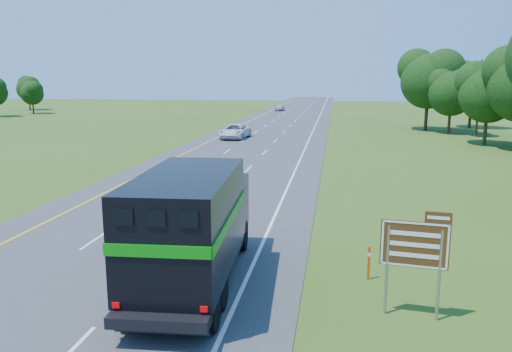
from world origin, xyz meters
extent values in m
cube|color=#38383A|center=(0.00, 50.00, 0.02)|extent=(15.00, 260.00, 0.04)
cube|color=yellow|center=(-5.50, 50.00, 0.04)|extent=(0.15, 260.00, 0.01)
cube|color=white|center=(5.50, 50.00, 0.04)|extent=(0.15, 260.00, 0.01)
cylinder|color=black|center=(2.40, 10.47, 0.66)|extent=(0.47, 1.26, 1.24)
cylinder|color=black|center=(4.76, 10.61, 0.66)|extent=(0.47, 1.26, 1.24)
cylinder|color=black|center=(2.72, 5.08, 0.66)|extent=(0.47, 1.26, 1.24)
cylinder|color=black|center=(5.08, 5.22, 0.66)|extent=(0.47, 1.26, 1.24)
cylinder|color=black|center=(2.80, 3.74, 0.66)|extent=(0.47, 1.26, 1.24)
cylinder|color=black|center=(5.15, 3.88, 0.66)|extent=(0.47, 1.26, 1.24)
cube|color=black|center=(3.79, 6.95, 0.79)|extent=(3.22, 9.14, 0.31)
cube|color=black|center=(3.59, 10.43, 2.02)|extent=(2.87, 2.18, 2.14)
cube|color=black|center=(3.53, 11.46, 2.58)|extent=(2.47, 0.21, 0.67)
cube|color=black|center=(3.84, 6.16, 2.50)|extent=(3.19, 6.68, 3.09)
cube|color=#07820A|center=(4.03, 2.89, 2.65)|extent=(2.81, 0.21, 0.34)
cube|color=#07820A|center=(2.41, 6.08, 2.65)|extent=(0.43, 6.51, 0.34)
cube|color=#07820A|center=(5.26, 6.25, 2.65)|extent=(0.43, 6.51, 0.34)
cube|color=black|center=(3.19, 2.84, 3.54)|extent=(0.51, 0.07, 0.45)
cube|color=black|center=(4.03, 2.89, 3.54)|extent=(0.51, 0.07, 0.45)
cube|color=black|center=(4.87, 2.94, 3.54)|extent=(0.51, 0.07, 0.45)
cube|color=black|center=(4.02, 3.02, 0.38)|extent=(2.59, 0.29, 0.11)
cube|color=#B20505|center=(2.85, 2.82, 1.12)|extent=(0.20, 0.06, 0.16)
cube|color=#B20505|center=(5.21, 2.95, 1.12)|extent=(0.20, 0.06, 0.16)
imported|color=silver|center=(-3.18, 48.54, 0.87)|extent=(3.07, 6.14, 1.67)
imported|color=#B4B4BB|center=(-3.60, 99.67, 0.75)|extent=(1.97, 4.27, 1.42)
cylinder|color=gray|center=(10.08, 5.76, 1.38)|extent=(0.09, 0.09, 2.77)
cylinder|color=gray|center=(11.54, 5.56, 1.38)|extent=(0.09, 0.09, 2.77)
cube|color=#4B2710|center=(10.81, 5.66, 2.26)|extent=(1.93, 0.31, 1.38)
cube|color=#4B2710|center=(11.40, 5.58, 3.12)|extent=(0.74, 0.15, 0.33)
cube|color=white|center=(10.80, 5.63, 2.26)|extent=(1.83, 0.26, 1.33)
cube|color=red|center=(9.74, 8.35, 0.60)|extent=(0.09, 0.04, 1.20)
cube|color=white|center=(9.74, 8.35, 0.93)|extent=(0.10, 0.05, 0.13)
camera|label=1|loc=(8.43, -8.69, 7.01)|focal=35.00mm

